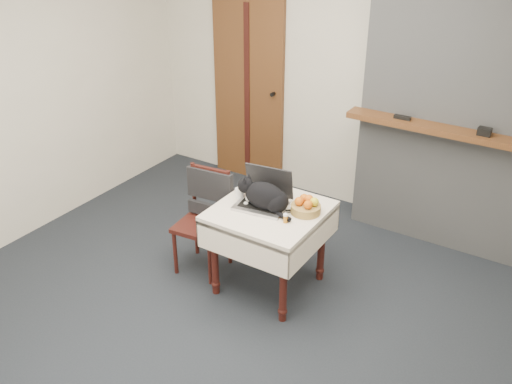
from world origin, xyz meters
TOP-DOWN VIEW (x-y plane):
  - ground at (0.00, 0.00)m, footprint 4.50×4.50m
  - room_shell at (0.00, 0.46)m, footprint 4.52×4.01m
  - door at (-1.20, 1.97)m, footprint 0.82×0.10m
  - chimney at (0.90, 1.85)m, footprint 1.62×0.48m
  - side_table at (0.02, 0.39)m, footprint 0.78×0.78m
  - laptop at (-0.05, 0.43)m, footprint 0.41×0.37m
  - cat at (-0.00, 0.38)m, footprint 0.49×0.21m
  - cream_jar at (-0.26, 0.42)m, footprint 0.07×0.07m
  - pill_bottle at (0.22, 0.28)m, footprint 0.03×0.03m
  - fruit_basket at (0.27, 0.49)m, footprint 0.22×0.22m
  - desk_clutter at (0.19, 0.47)m, footprint 0.11×0.11m
  - chair at (-0.57, 0.39)m, footprint 0.43×0.42m

SIDE VIEW (x-z plane):
  - ground at x=0.00m, z-range 0.00..0.00m
  - chair at x=-0.57m, z-range 0.12..0.98m
  - side_table at x=0.02m, z-range 0.24..0.94m
  - desk_clutter at x=0.19m, z-range 0.70..0.71m
  - pill_bottle at x=0.22m, z-range 0.70..0.77m
  - cream_jar at x=-0.26m, z-range 0.70..0.78m
  - fruit_basket at x=0.27m, z-range 0.69..0.81m
  - laptop at x=-0.05m, z-range 0.63..0.91m
  - cat at x=0.00m, z-range 0.68..0.92m
  - door at x=-1.20m, z-range 0.00..2.00m
  - chimney at x=0.90m, z-range 0.00..2.60m
  - room_shell at x=0.00m, z-range 0.46..3.07m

